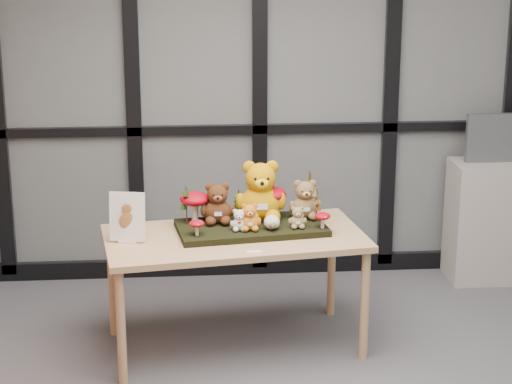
{
  "coord_description": "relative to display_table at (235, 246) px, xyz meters",
  "views": [
    {
      "loc": [
        -0.97,
        -3.7,
        2.41
      ],
      "look_at": [
        -0.57,
        1.26,
        0.96
      ],
      "focal_mm": 65.0,
      "sensor_mm": 36.0,
      "label": 1
    }
  ],
  "objects": [
    {
      "name": "sprig_green_mid_left",
      "position": [
        -0.14,
        0.19,
        0.2
      ],
      "size": [
        0.05,
        0.05,
        0.18
      ],
      "primitive_type": null,
      "color": "#123D0D",
      "rests_on": "diorama_tray"
    },
    {
      "name": "sprig_green_centre",
      "position": [
        0.04,
        0.23,
        0.19
      ],
      "size": [
        0.05,
        0.05,
        0.17
      ],
      "primitive_type": null,
      "color": "#123D0D",
      "rests_on": "diorama_tray"
    },
    {
      "name": "diorama_tray",
      "position": [
        0.1,
        0.07,
        0.09
      ],
      "size": [
        0.9,
        0.54,
        0.04
      ],
      "primitive_type": "cube",
      "rotation": [
        0.0,
        0.0,
        0.14
      ],
      "color": "black",
      "rests_on": "display_table"
    },
    {
      "name": "sprig_dry_far_right",
      "position": [
        0.46,
        0.21,
        0.24
      ],
      "size": [
        0.05,
        0.05,
        0.27
      ],
      "primitive_type": null,
      "color": "brown",
      "rests_on": "diorama_tray"
    },
    {
      "name": "bear_small_yellow",
      "position": [
        0.09,
        -0.01,
        0.19
      ],
      "size": [
        0.15,
        0.14,
        0.17
      ],
      "primitive_type": null,
      "rotation": [
        0.0,
        0.0,
        0.14
      ],
      "color": "orange",
      "rests_on": "diorama_tray"
    },
    {
      "name": "bear_brown_medium",
      "position": [
        -0.09,
        0.13,
        0.24
      ],
      "size": [
        0.22,
        0.21,
        0.26
      ],
      "primitive_type": null,
      "rotation": [
        0.0,
        0.0,
        0.14
      ],
      "color": "#462411",
      "rests_on": "diorama_tray"
    },
    {
      "name": "sprig_dry_mid_right",
      "position": [
        0.49,
        0.11,
        0.2
      ],
      "size": [
        0.05,
        0.05,
        0.2
      ],
      "primitive_type": null,
      "color": "brown",
      "rests_on": "diorama_tray"
    },
    {
      "name": "bear_tan_back",
      "position": [
        0.43,
        0.18,
        0.23
      ],
      "size": [
        0.22,
        0.2,
        0.25
      ],
      "primitive_type": null,
      "rotation": [
        0.0,
        0.0,
        0.14
      ],
      "color": "brown",
      "rests_on": "diorama_tray"
    },
    {
      "name": "mushroom_back_right",
      "position": [
        0.23,
        0.2,
        0.21
      ],
      "size": [
        0.19,
        0.19,
        0.21
      ],
      "primitive_type": null,
      "color": "#980411",
      "rests_on": "diorama_tray"
    },
    {
      "name": "cabinet",
      "position": [
        1.86,
        0.95,
        -0.2
      ],
      "size": [
        0.63,
        0.37,
        0.84
      ],
      "primitive_type": "cube",
      "color": "gray",
      "rests_on": "floor"
    },
    {
      "name": "monitor",
      "position": [
        1.86,
        0.97,
        0.38
      ],
      "size": [
        0.47,
        0.05,
        0.33
      ],
      "color": "#494C51",
      "rests_on": "cabinet"
    },
    {
      "name": "plush_cream_hedgehog",
      "position": [
        0.21,
        -0.02,
        0.15
      ],
      "size": [
        0.08,
        0.07,
        0.09
      ],
      "primitive_type": null,
      "rotation": [
        0.0,
        0.0,
        0.14
      ],
      "color": "silver",
      "rests_on": "diorama_tray"
    },
    {
      "name": "sprig_green_far_left",
      "position": [
        -0.27,
        0.13,
        0.21
      ],
      "size": [
        0.05,
        0.05,
        0.22
      ],
      "primitive_type": null,
      "color": "#123D0D",
      "rests_on": "diorama_tray"
    },
    {
      "name": "mushroom_front_left",
      "position": [
        -0.22,
        -0.09,
        0.15
      ],
      "size": [
        0.09,
        0.09,
        0.1
      ],
      "primitive_type": null,
      "color": "#980411",
      "rests_on": "diorama_tray"
    },
    {
      "name": "bear_pooh_yellow",
      "position": [
        0.16,
        0.18,
        0.3
      ],
      "size": [
        0.33,
        0.31,
        0.39
      ],
      "primitive_type": null,
      "rotation": [
        0.0,
        0.0,
        0.14
      ],
      "color": "#CB8C04",
      "rests_on": "diorama_tray"
    },
    {
      "name": "room_shell",
      "position": [
        0.69,
        -1.3,
        1.06
      ],
      "size": [
        5.0,
        5.0,
        5.0
      ],
      "color": "#A9A6A0",
      "rests_on": "floor"
    },
    {
      "name": "mushroom_back_left",
      "position": [
        -0.22,
        0.17,
        0.2
      ],
      "size": [
        0.17,
        0.17,
        0.19
      ],
      "primitive_type": null,
      "color": "#980411",
      "rests_on": "diorama_tray"
    },
    {
      "name": "display_table",
      "position": [
        0.0,
        0.0,
        0.0
      ],
      "size": [
        1.56,
        0.94,
        0.69
      ],
      "rotation": [
        0.0,
        0.0,
        0.14
      ],
      "color": "tan",
      "rests_on": "floor"
    },
    {
      "name": "label_card",
      "position": [
        0.09,
        -0.28,
        0.07
      ],
      "size": [
        0.08,
        0.03,
        0.0
      ],
      "primitive_type": "cube",
      "color": "white",
      "rests_on": "display_table"
    },
    {
      "name": "mushroom_front_right",
      "position": [
        0.5,
        -0.02,
        0.15
      ],
      "size": [
        0.09,
        0.09,
        0.1
      ],
      "primitive_type": null,
      "color": "#980411",
      "rests_on": "diorama_tray"
    },
    {
      "name": "glass_partition",
      "position": [
        0.69,
        1.17,
        0.79
      ],
      "size": [
        4.9,
        0.06,
        2.78
      ],
      "color": "#2D383F",
      "rests_on": "floor"
    },
    {
      "name": "bear_beige_small",
      "position": [
        0.36,
        0.0,
        0.17
      ],
      "size": [
        0.12,
        0.11,
        0.14
      ],
      "primitive_type": null,
      "rotation": [
        0.0,
        0.0,
        0.14
      ],
      "color": "#927A4D",
      "rests_on": "diorama_tray"
    },
    {
      "name": "sign_holder",
      "position": [
        -0.6,
        -0.07,
        0.2
      ],
      "size": [
        0.2,
        0.08,
        0.29
      ],
      "rotation": [
        0.0,
        0.0,
        -0.19
      ],
      "color": "silver",
      "rests_on": "display_table"
    },
    {
      "name": "bear_white_bow",
      "position": [
        0.03,
        -0.02,
        0.17
      ],
      "size": [
        0.12,
        0.11,
        0.14
      ],
      "primitive_type": null,
      "rotation": [
        0.0,
        0.0,
        0.14
      ],
      "color": "silver",
      "rests_on": "diorama_tray"
    }
  ]
}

